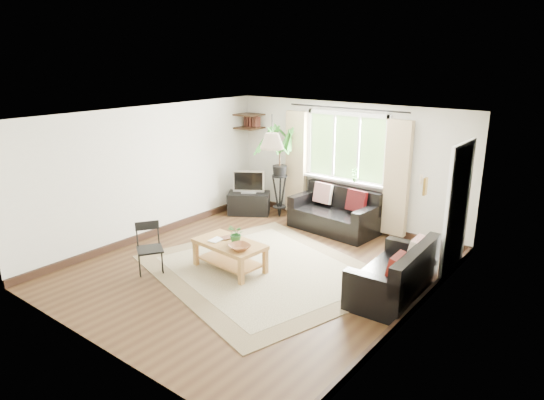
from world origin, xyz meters
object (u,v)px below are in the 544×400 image
Objects in this scene: sofa_right at (393,271)px; palm_stand at (280,172)px; sofa_back at (334,211)px; folding_chair at (150,250)px; tv_stand at (249,203)px; coffee_table at (230,256)px.

sofa_right is 3.85m from palm_stand.
sofa_back is 2.06× the size of folding_chair.
palm_stand is 3.50m from folding_chair.
tv_stand is at bearing -157.99° from palm_stand.
folding_chair is at bearing -104.35° from sofa_back.
sofa_back is 3.61m from folding_chair.
coffee_table reaches higher than tv_stand.
sofa_back is 1.46× the size of coffee_table.
sofa_right reaches higher than coffee_table.
palm_stand reaches higher than tv_stand.
sofa_right is at bearing -30.61° from folding_chair.
palm_stand is (-3.34, 1.81, 0.59)m from sofa_right.
coffee_table is at bearing -93.08° from sofa_back.
sofa_back is 0.86× the size of palm_stand.
coffee_table is at bearing -69.39° from palm_stand.
sofa_right is at bearing -28.48° from palm_stand.
sofa_right is at bearing -54.51° from tv_stand.
sofa_right is 0.81× the size of palm_stand.
coffee_table is 1.32× the size of tv_stand.
palm_stand is at bearing 110.61° from coffee_table.
coffee_table is at bearing -11.43° from folding_chair.
tv_stand is 3.29m from folding_chair.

